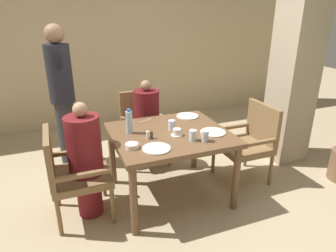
% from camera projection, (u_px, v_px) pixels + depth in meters
% --- Properties ---
extents(ground_plane, '(16.00, 16.00, 0.00)m').
position_uv_depth(ground_plane, '(170.00, 194.00, 3.32)').
color(ground_plane, tan).
extents(wall_back, '(8.00, 0.06, 2.80)m').
position_uv_depth(wall_back, '(114.00, 42.00, 5.02)').
color(wall_back, '#C6B289').
rests_on(wall_back, ground_plane).
extents(pillar_stone, '(0.45, 0.45, 2.70)m').
position_uv_depth(pillar_stone, '(296.00, 58.00, 3.69)').
color(pillar_stone, tan).
rests_on(pillar_stone, ground_plane).
extents(dining_table, '(1.17, 1.05, 0.74)m').
position_uv_depth(dining_table, '(170.00, 141.00, 3.08)').
color(dining_table, brown).
rests_on(dining_table, ground_plane).
extents(chair_left_side, '(0.54, 0.54, 0.91)m').
position_uv_depth(chair_left_side, '(71.00, 171.00, 2.80)').
color(chair_left_side, brown).
rests_on(chair_left_side, ground_plane).
extents(diner_in_left_chair, '(0.32, 0.32, 1.16)m').
position_uv_depth(diner_in_left_chair, '(86.00, 160.00, 2.81)').
color(diner_in_left_chair, maroon).
rests_on(diner_in_left_chair, ground_plane).
extents(chair_far_side, '(0.54, 0.54, 0.91)m').
position_uv_depth(chair_far_side, '(144.00, 124.00, 3.95)').
color(chair_far_side, brown).
rests_on(chair_far_side, ground_plane).
extents(diner_in_far_chair, '(0.32, 0.32, 1.11)m').
position_uv_depth(diner_in_far_chair, '(147.00, 122.00, 3.80)').
color(diner_in_far_chair, '#5B1419').
rests_on(diner_in_far_chair, ground_plane).
extents(chair_right_side, '(0.54, 0.54, 0.91)m').
position_uv_depth(chair_right_side, '(249.00, 140.00, 3.47)').
color(chair_right_side, brown).
rests_on(chair_right_side, ground_plane).
extents(standing_host, '(0.30, 0.34, 1.76)m').
position_uv_depth(standing_host, '(62.00, 93.00, 3.71)').
color(standing_host, '#2D2D33').
rests_on(standing_host, ground_plane).
extents(plate_main_left, '(0.26, 0.26, 0.01)m').
position_uv_depth(plate_main_left, '(187.00, 116.00, 3.49)').
color(plate_main_left, white).
rests_on(plate_main_left, dining_table).
extents(plate_main_right, '(0.26, 0.26, 0.01)m').
position_uv_depth(plate_main_right, '(156.00, 148.00, 2.68)').
color(plate_main_right, white).
rests_on(plate_main_right, dining_table).
extents(plate_dessert_center, '(0.26, 0.26, 0.01)m').
position_uv_depth(plate_dessert_center, '(213.00, 132.00, 3.03)').
color(plate_dessert_center, white).
rests_on(plate_dessert_center, dining_table).
extents(teacup_with_saucer, '(0.12, 0.12, 0.07)m').
position_uv_depth(teacup_with_saucer, '(177.00, 132.00, 2.96)').
color(teacup_with_saucer, white).
rests_on(teacup_with_saucer, dining_table).
extents(bowl_small, '(0.12, 0.12, 0.04)m').
position_uv_depth(bowl_small, '(132.00, 146.00, 2.70)').
color(bowl_small, white).
rests_on(bowl_small, dining_table).
extents(water_bottle, '(0.07, 0.07, 0.26)m').
position_uv_depth(water_bottle, '(129.00, 122.00, 2.99)').
color(water_bottle, '#A3C6DB').
rests_on(water_bottle, dining_table).
extents(glass_tall_near, '(0.07, 0.07, 0.11)m').
position_uv_depth(glass_tall_near, '(205.00, 136.00, 2.83)').
color(glass_tall_near, silver).
rests_on(glass_tall_near, dining_table).
extents(glass_tall_mid, '(0.07, 0.07, 0.11)m').
position_uv_depth(glass_tall_mid, '(193.00, 135.00, 2.84)').
color(glass_tall_mid, silver).
rests_on(glass_tall_mid, dining_table).
extents(glass_tall_far, '(0.07, 0.07, 0.11)m').
position_uv_depth(glass_tall_far, '(172.00, 125.00, 3.09)').
color(glass_tall_far, silver).
rests_on(glass_tall_far, dining_table).
extents(salt_shaker, '(0.03, 0.03, 0.08)m').
position_uv_depth(salt_shaker, '(148.00, 135.00, 2.88)').
color(salt_shaker, white).
rests_on(salt_shaker, dining_table).
extents(pepper_shaker, '(0.03, 0.03, 0.08)m').
position_uv_depth(pepper_shaker, '(151.00, 135.00, 2.89)').
color(pepper_shaker, '#4C3D2D').
rests_on(pepper_shaker, dining_table).
extents(fork_beside_plate, '(0.16, 0.08, 0.00)m').
position_uv_depth(fork_beside_plate, '(146.00, 120.00, 3.36)').
color(fork_beside_plate, silver).
rests_on(fork_beside_plate, dining_table).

